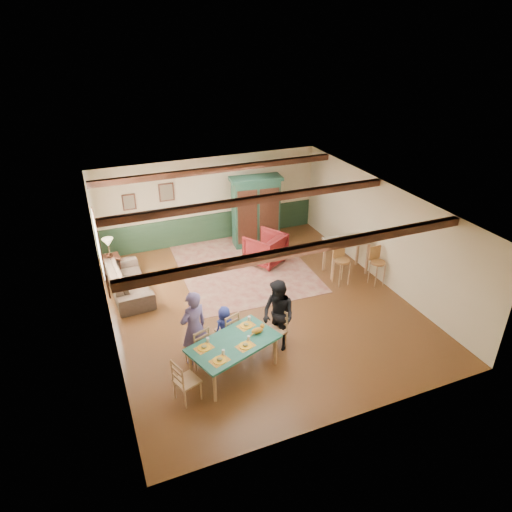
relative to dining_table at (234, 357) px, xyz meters
name	(u,v)px	position (x,y,z in m)	size (l,w,h in m)	color
floor	(259,304)	(1.40, 2.08, -0.36)	(8.00, 8.00, 0.00)	#4D2B15
wall_back	(209,200)	(1.40, 6.08, 0.99)	(7.00, 0.02, 2.70)	beige
wall_left	(106,285)	(-2.10, 2.08, 0.99)	(0.02, 8.00, 2.70)	beige
wall_right	(382,233)	(4.90, 2.08, 0.99)	(0.02, 8.00, 2.70)	beige
ceiling	(259,202)	(1.40, 2.08, 2.34)	(7.00, 8.00, 0.02)	white
wainscot_back	(211,227)	(1.40, 6.06, 0.09)	(6.95, 0.03, 0.90)	#1D3522
ceiling_beam_front	(307,249)	(1.40, -0.22, 2.25)	(6.95, 0.16, 0.16)	black
ceiling_beam_mid	(253,200)	(1.40, 2.48, 2.25)	(6.95, 0.16, 0.16)	black
ceiling_beam_back	(218,170)	(1.40, 5.08, 2.25)	(6.95, 0.16, 0.16)	black
window_left	(98,244)	(-2.07, 3.78, 1.19)	(0.06, 1.60, 1.30)	white
picture_left_wall	(107,282)	(-2.07, 1.48, 1.39)	(0.04, 0.42, 0.52)	#7D755B
picture_back_a	(167,192)	(0.10, 6.05, 1.44)	(0.45, 0.04, 0.55)	#7D755B
picture_back_b	(129,202)	(-1.00, 6.05, 1.29)	(0.38, 0.04, 0.48)	#7D755B
dining_table	(234,357)	(0.00, 0.00, 0.00)	(1.75, 0.97, 0.73)	#1F6351
dining_chair_far_left	(197,345)	(-0.60, 0.53, 0.10)	(0.41, 0.43, 0.92)	#A07650
dining_chair_far_right	(227,329)	(0.13, 0.79, 0.10)	(0.41, 0.43, 0.92)	#A07650
dining_chair_end_left	(187,380)	(-1.05, -0.38, 0.10)	(0.41, 0.43, 0.92)	#A07650
dining_chair_end_right	(275,330)	(1.05, 0.38, 0.10)	(0.41, 0.43, 0.92)	#A07650
person_man	(194,328)	(-0.63, 0.60, 0.47)	(0.61, 0.40, 1.68)	slate
person_woman	(278,315)	(1.14, 0.41, 0.44)	(0.78, 0.61, 1.60)	black
person_child	(225,327)	(0.10, 0.86, 0.12)	(0.48, 0.31, 0.98)	navy
cat	(257,330)	(0.54, 0.09, 0.45)	(0.35, 0.14, 0.17)	orange
place_setting_near_left	(220,359)	(-0.42, -0.41, 0.42)	(0.39, 0.29, 0.11)	yellow
place_setting_near_center	(245,344)	(0.17, -0.20, 0.42)	(0.39, 0.29, 0.11)	yellow
place_setting_far_left	(204,346)	(-0.58, 0.05, 0.42)	(0.39, 0.29, 0.11)	yellow
place_setting_far_right	(246,324)	(0.42, 0.41, 0.42)	(0.39, 0.29, 0.11)	yellow
area_rug	(243,267)	(1.71, 3.99, -0.36)	(3.51, 4.17, 0.01)	tan
armoire	(256,212)	(2.62, 5.28, 0.73)	(1.55, 0.62, 2.19)	#153629
armchair	(265,248)	(2.41, 4.03, 0.09)	(0.97, 0.99, 0.91)	#490E13
sofa	(128,281)	(-1.51, 3.86, -0.03)	(2.26, 0.88, 0.66)	#3C2F25
end_table	(112,266)	(-1.81, 4.93, -0.07)	(0.48, 0.48, 0.59)	black
table_lamp	(109,248)	(-1.81, 4.93, 0.49)	(0.30, 0.30, 0.54)	beige
counter_table	(346,256)	(4.24, 2.66, 0.14)	(1.20, 0.70, 1.00)	beige
bar_stool_left	(342,265)	(3.80, 2.17, 0.20)	(0.40, 0.44, 1.12)	#A67440
bar_stool_right	(377,267)	(4.66, 1.79, 0.16)	(0.37, 0.41, 1.06)	#A67440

